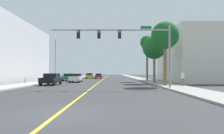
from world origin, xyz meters
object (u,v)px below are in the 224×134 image
(palm_mid, at_px, (153,48))
(car_blue, at_px, (76,76))
(car_black, at_px, (50,79))
(car_green, at_px, (68,77))
(street_lamp, at_px, (54,58))
(car_yellow, at_px, (89,76))
(traffic_signal_mast, at_px, (128,40))
(car_red, at_px, (98,76))
(palm_far, at_px, (146,44))
(car_white, at_px, (75,78))
(palm_near, at_px, (164,36))
(pedestrian, at_px, (182,78))

(palm_mid, height_order, car_blue, palm_mid)
(car_black, relative_size, car_green, 0.97)
(street_lamp, xyz_separation_m, car_yellow, (4.20, 18.77, -3.59))
(traffic_signal_mast, bearing_deg, car_red, 99.07)
(car_yellow, bearing_deg, car_red, -46.52)
(traffic_signal_mast, xyz_separation_m, car_red, (-5.18, 32.44, -4.21))
(palm_far, bearing_deg, car_white, -170.15)
(palm_near, xyz_separation_m, palm_mid, (0.02, 6.30, -0.62))
(traffic_signal_mast, xyz_separation_m, street_lamp, (-12.02, 16.41, -0.58))
(car_white, bearing_deg, car_green, 110.34)
(street_lamp, distance_m, car_red, 17.81)
(car_blue, bearing_deg, car_black, 89.18)
(traffic_signal_mast, height_order, street_lamp, street_lamp)
(traffic_signal_mast, distance_m, car_white, 16.65)
(palm_far, bearing_deg, palm_near, -90.16)
(palm_mid, relative_size, car_blue, 1.81)
(palm_mid, distance_m, car_black, 15.56)
(palm_near, bearing_deg, car_black, 168.41)
(palm_far, height_order, car_black, palm_far)
(car_yellow, xyz_separation_m, car_green, (-2.43, -15.19, -0.01))
(car_green, bearing_deg, car_white, 111.56)
(palm_near, relative_size, car_yellow, 1.90)
(palm_mid, bearing_deg, car_white, 161.83)
(traffic_signal_mast, relative_size, car_black, 2.96)
(palm_near, distance_m, car_green, 22.72)
(traffic_signal_mast, height_order, car_red, traffic_signal_mast)
(car_green, bearing_deg, car_yellow, -99.54)
(car_black, distance_m, car_green, 13.36)
(street_lamp, distance_m, palm_near, 21.05)
(car_white, relative_size, pedestrian, 2.48)
(street_lamp, xyz_separation_m, car_black, (2.21, -9.78, -3.55))
(street_lamp, distance_m, palm_far, 16.91)
(car_red, xyz_separation_m, car_black, (-4.62, -25.82, 0.07))
(car_yellow, height_order, car_green, car_green)
(street_lamp, xyz_separation_m, car_green, (1.77, 3.57, -3.60))
(palm_far, relative_size, car_white, 1.92)
(traffic_signal_mast, bearing_deg, palm_near, 38.21)
(street_lamp, xyz_separation_m, palm_near, (16.67, -12.74, 1.68))
(pedestrian, bearing_deg, car_white, -121.86)
(car_black, height_order, car_blue, car_black)
(car_blue, bearing_deg, car_green, 84.85)
(traffic_signal_mast, height_order, palm_far, palm_far)
(palm_mid, distance_m, palm_far, 6.47)
(palm_far, bearing_deg, palm_mid, -90.14)
(palm_far, distance_m, pedestrian, 14.75)
(traffic_signal_mast, xyz_separation_m, pedestrian, (6.46, 2.86, -3.91))
(street_lamp, xyz_separation_m, car_white, (4.16, -2.33, -3.57))
(car_red, bearing_deg, traffic_signal_mast, -82.11)
(street_lamp, height_order, palm_mid, street_lamp)
(car_blue, bearing_deg, traffic_signal_mast, 109.57)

